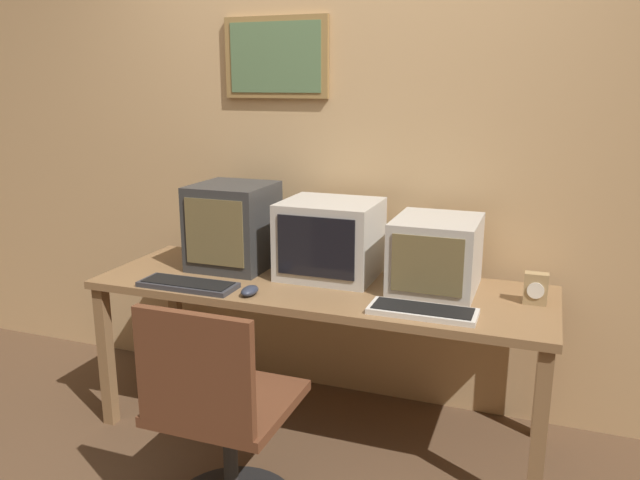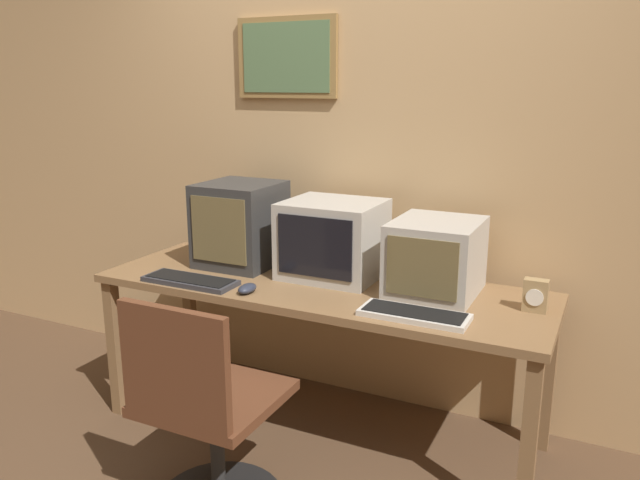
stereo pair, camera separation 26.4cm
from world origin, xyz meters
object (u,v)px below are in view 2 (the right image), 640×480
at_px(mouse_near_keyboard, 247,289).
at_px(keyboard_side, 414,314).
at_px(office_chair, 206,423).
at_px(monitor_center, 333,239).
at_px(keyboard_main, 190,280).
at_px(monitor_right, 436,257).
at_px(monitor_left, 240,224).
at_px(desk_clock, 535,295).

bearing_deg(mouse_near_keyboard, keyboard_side, 2.74).
bearing_deg(office_chair, monitor_center, 82.30).
relative_size(keyboard_main, keyboard_side, 1.05).
height_order(monitor_right, office_chair, monitor_right).
bearing_deg(monitor_center, office_chair, -97.70).
relative_size(monitor_center, monitor_right, 1.05).
bearing_deg(office_chair, keyboard_main, 130.96).
distance_m(monitor_left, monitor_center, 0.50).
height_order(monitor_left, desk_clock, monitor_left).
relative_size(keyboard_side, mouse_near_keyboard, 3.89).
height_order(monitor_center, keyboard_side, monitor_center).
xyz_separation_m(monitor_right, keyboard_side, (0.01, -0.33, -0.15)).
xyz_separation_m(keyboard_main, mouse_near_keyboard, (0.31, -0.00, 0.01)).
distance_m(monitor_right, desk_clock, 0.44).
bearing_deg(monitor_right, desk_clock, -6.49).
distance_m(monitor_left, keyboard_side, 1.09).
height_order(monitor_right, keyboard_main, monitor_right).
height_order(monitor_left, monitor_center, monitor_left).
relative_size(monitor_center, mouse_near_keyboard, 4.01).
bearing_deg(monitor_left, keyboard_side, -18.30).
bearing_deg(monitor_right, office_chair, -126.12).
xyz_separation_m(monitor_left, office_chair, (0.38, -0.86, -0.55)).
bearing_deg(monitor_right, keyboard_main, -161.00).
distance_m(keyboard_main, mouse_near_keyboard, 0.31).
bearing_deg(desk_clock, monitor_center, 175.20).
bearing_deg(keyboard_main, monitor_left, 83.86).
relative_size(monitor_left, mouse_near_keyboard, 3.76).
distance_m(monitor_left, office_chair, 1.09).
distance_m(monitor_center, mouse_near_keyboard, 0.48).
relative_size(keyboard_side, office_chair, 0.47).
distance_m(keyboard_side, mouse_near_keyboard, 0.75).
xyz_separation_m(desk_clock, office_chair, (-1.04, -0.80, -0.41)).
bearing_deg(monitor_center, keyboard_side, -34.74).
distance_m(keyboard_main, desk_clock, 1.50).
height_order(keyboard_side, office_chair, office_chair).
relative_size(desk_clock, office_chair, 0.15).
xyz_separation_m(keyboard_main, keyboard_side, (1.05, 0.03, 0.00)).
xyz_separation_m(monitor_left, monitor_right, (1.00, -0.01, -0.05)).
height_order(monitor_right, keyboard_side, monitor_right).
xyz_separation_m(keyboard_main, desk_clock, (1.47, 0.31, 0.05)).
xyz_separation_m(monitor_left, mouse_near_keyboard, (0.27, -0.37, -0.19)).
height_order(monitor_left, keyboard_side, monitor_left).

